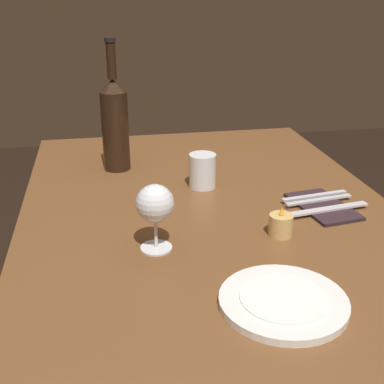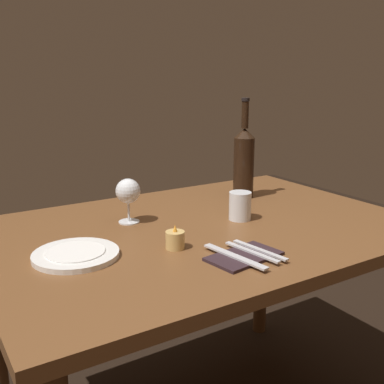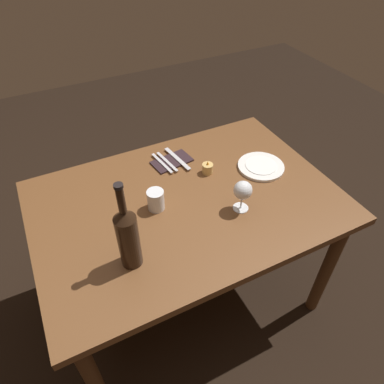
% 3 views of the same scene
% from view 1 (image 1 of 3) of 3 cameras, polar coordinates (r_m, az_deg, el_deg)
% --- Properties ---
extents(dining_table, '(1.30, 0.90, 0.74)m').
position_cam_1_polar(dining_table, '(1.28, 1.86, -5.42)').
color(dining_table, brown).
rests_on(dining_table, ground).
extents(wine_glass_left, '(0.08, 0.08, 0.14)m').
position_cam_1_polar(wine_glass_left, '(1.01, -4.17, -1.49)').
color(wine_glass_left, white).
rests_on(wine_glass_left, dining_table).
extents(wine_bottle, '(0.08, 0.08, 0.37)m').
position_cam_1_polar(wine_bottle, '(1.47, -8.63, 7.73)').
color(wine_bottle, black).
rests_on(wine_bottle, dining_table).
extents(water_tumbler, '(0.07, 0.07, 0.09)m').
position_cam_1_polar(water_tumbler, '(1.35, 1.18, 2.19)').
color(water_tumbler, white).
rests_on(water_tumbler, dining_table).
extents(votive_candle, '(0.05, 0.05, 0.07)m').
position_cam_1_polar(votive_candle, '(1.12, 9.91, -3.73)').
color(votive_candle, '#DBB266').
rests_on(votive_candle, dining_table).
extents(dinner_plate, '(0.22, 0.22, 0.02)m').
position_cam_1_polar(dinner_plate, '(0.90, 10.19, -11.95)').
color(dinner_plate, white).
rests_on(dinner_plate, dining_table).
extents(folded_napkin, '(0.20, 0.14, 0.01)m').
position_cam_1_polar(folded_napkin, '(1.28, 14.43, -1.57)').
color(folded_napkin, '#2D1E23').
rests_on(folded_napkin, dining_table).
extents(fork_inner, '(0.04, 0.18, 0.00)m').
position_cam_1_polar(fork_inner, '(1.29, 14.01, -0.86)').
color(fork_inner, silver).
rests_on(fork_inner, folded_napkin).
extents(fork_outer, '(0.04, 0.18, 0.00)m').
position_cam_1_polar(fork_outer, '(1.31, 13.58, -0.43)').
color(fork_outer, silver).
rests_on(fork_outer, folded_napkin).
extents(table_knife, '(0.05, 0.21, 0.00)m').
position_cam_1_polar(table_knife, '(1.25, 15.01, -1.85)').
color(table_knife, silver).
rests_on(table_knife, folded_napkin).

